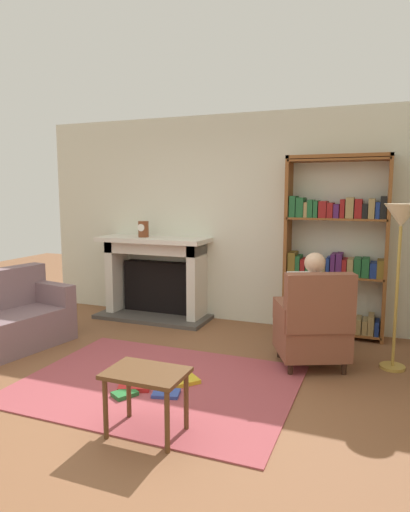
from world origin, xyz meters
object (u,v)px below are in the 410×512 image
object	(u,v)px
fireplace	(156,275)
side_table	(146,381)
seated_reader	(310,303)
bookshelf	(335,252)
armchair_reading	(313,326)
floor_lamp	(401,230)
mantel_clock	(143,229)

from	to	relation	value
fireplace	side_table	world-z (taller)	fireplace
seated_reader	fireplace	bearing A→B (deg)	-48.56
fireplace	bookshelf	size ratio (longest dim) A/B	0.72
side_table	armchair_reading	bearing A→B (deg)	61.53
armchair_reading	floor_lamp	xyz separation A→B (m)	(0.73, 0.27, 0.93)
floor_lamp	armchair_reading	bearing A→B (deg)	-159.64
bookshelf	armchair_reading	xyz separation A→B (m)	(-0.07, -1.13, -0.58)
floor_lamp	side_table	bearing A→B (deg)	-130.14
mantel_clock	bookshelf	xyz separation A→B (m)	(2.48, 0.14, -0.21)
armchair_reading	seated_reader	size ratio (longest dim) A/B	0.85
mantel_clock	bookshelf	world-z (taller)	bookshelf
fireplace	side_table	distance (m)	3.10
fireplace	bookshelf	xyz separation A→B (m)	(2.35, 0.03, 0.42)
bookshelf	armchair_reading	world-z (taller)	bookshelf
bookshelf	mantel_clock	bearing A→B (deg)	-176.87
bookshelf	seated_reader	xyz separation A→B (m)	(-0.12, -1.03, -0.39)
armchair_reading	fireplace	bearing A→B (deg)	-50.32
seated_reader	side_table	xyz separation A→B (m)	(-0.86, -1.79, -0.23)
armchair_reading	side_table	distance (m)	1.91
bookshelf	floor_lamp	size ratio (longest dim) A/B	1.33
mantel_clock	armchair_reading	world-z (taller)	mantel_clock
armchair_reading	floor_lamp	world-z (taller)	floor_lamp
mantel_clock	seated_reader	size ratio (longest dim) A/B	0.19
mantel_clock	side_table	distance (m)	3.18
mantel_clock	bookshelf	distance (m)	2.49
fireplace	armchair_reading	xyz separation A→B (m)	(2.28, -1.10, -0.16)
mantel_clock	side_table	bearing A→B (deg)	-60.71
bookshelf	armchair_reading	size ratio (longest dim) A/B	2.20
floor_lamp	bookshelf	bearing A→B (deg)	127.78
fireplace	bookshelf	distance (m)	2.38
fireplace	seated_reader	size ratio (longest dim) A/B	1.36
seated_reader	floor_lamp	distance (m)	1.09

